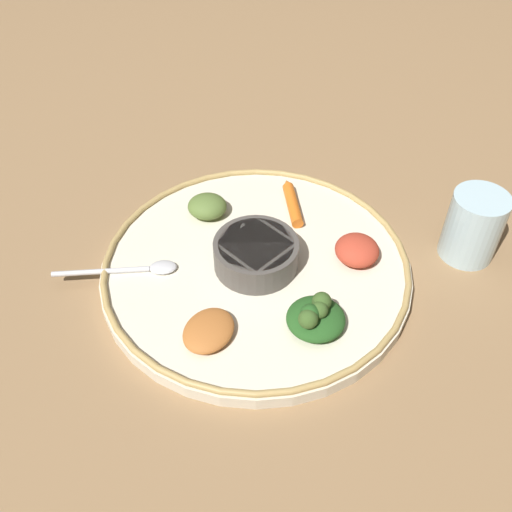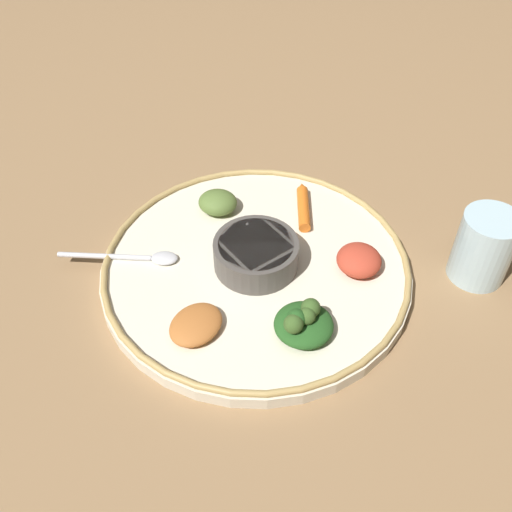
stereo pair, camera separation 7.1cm
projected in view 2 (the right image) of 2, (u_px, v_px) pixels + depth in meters
name	position (u px, v px, depth m)	size (l,w,h in m)	color
ground_plane	(256.00, 274.00, 0.75)	(2.40, 2.40, 0.00)	olive
platter	(256.00, 269.00, 0.74)	(0.39, 0.39, 0.02)	beige
platter_rim	(256.00, 263.00, 0.74)	(0.39, 0.39, 0.01)	tan
center_bowl	(256.00, 253.00, 0.72)	(0.11, 0.11, 0.04)	#4C4742
spoon	(138.00, 257.00, 0.74)	(0.06, 0.15, 0.01)	silver
greens_pile	(303.00, 323.00, 0.65)	(0.07, 0.07, 0.04)	#23511E
carrot_near_spoon	(303.00, 206.00, 0.81)	(0.10, 0.04, 0.02)	orange
mound_chickpea	(196.00, 325.00, 0.66)	(0.07, 0.05, 0.02)	#B2662D
mound_collards	(218.00, 202.00, 0.80)	(0.05, 0.05, 0.03)	#567033
mound_berbere_red	(359.00, 260.00, 0.72)	(0.06, 0.06, 0.03)	#B73D28
drinking_glass	(482.00, 251.00, 0.72)	(0.07, 0.07, 0.09)	silver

